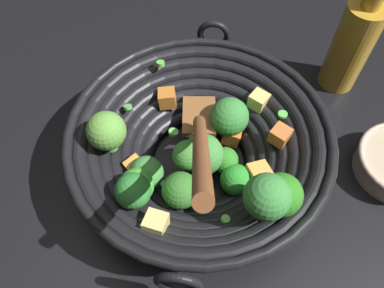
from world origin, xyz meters
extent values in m
plane|color=black|center=(0.00, 0.00, 0.00)|extent=(4.00, 4.00, 0.00)
cylinder|color=black|center=(0.00, 0.00, 0.01)|extent=(0.14, 0.14, 0.01)
torus|color=black|center=(0.00, 0.00, 0.02)|extent=(0.19, 0.19, 0.02)
torus|color=black|center=(0.00, 0.00, 0.03)|extent=(0.21, 0.21, 0.02)
torus|color=black|center=(0.00, 0.00, 0.04)|extent=(0.24, 0.24, 0.02)
torus|color=black|center=(0.00, 0.00, 0.05)|extent=(0.27, 0.27, 0.02)
torus|color=black|center=(0.00, 0.00, 0.06)|extent=(0.29, 0.29, 0.02)
torus|color=black|center=(0.00, 0.00, 0.07)|extent=(0.32, 0.32, 0.02)
torus|color=black|center=(0.00, 0.00, 0.08)|extent=(0.35, 0.35, 0.02)
torus|color=black|center=(0.00, 0.00, 0.09)|extent=(0.36, 0.36, 0.01)
torus|color=black|center=(-0.01, 0.19, 0.09)|extent=(0.05, 0.01, 0.05)
torus|color=black|center=(0.01, -0.19, 0.09)|extent=(0.05, 0.01, 0.05)
cylinder|color=#6CA34B|center=(0.06, -0.04, 0.02)|extent=(0.01, 0.02, 0.01)
sphere|color=#278427|center=(0.06, -0.04, 0.04)|extent=(0.04, 0.04, 0.04)
cylinder|color=#669C44|center=(-0.06, -0.05, 0.03)|extent=(0.02, 0.02, 0.02)
sphere|color=#3A8238|center=(-0.06, -0.05, 0.06)|extent=(0.05, 0.05, 0.05)
cylinder|color=#76B05C|center=(0.01, -0.01, 0.03)|extent=(0.03, 0.03, 0.01)
sphere|color=#3D7E37|center=(0.01, -0.01, 0.06)|extent=(0.06, 0.06, 0.06)
cylinder|color=#83C14B|center=(0.09, -0.09, 0.08)|extent=(0.02, 0.03, 0.02)
sphere|color=#347D36|center=(0.09, -0.09, 0.11)|extent=(0.06, 0.06, 0.06)
cylinder|color=#85AB5B|center=(-0.07, -0.10, 0.06)|extent=(0.02, 0.02, 0.02)
sphere|color=#2A722D|center=(-0.07, -0.10, 0.09)|extent=(0.05, 0.05, 0.05)
cylinder|color=#68A052|center=(0.04, -0.01, 0.02)|extent=(0.02, 0.02, 0.02)
sphere|color=#2C7723|center=(0.04, -0.01, 0.04)|extent=(0.04, 0.04, 0.04)
cylinder|color=#5D9643|center=(-0.12, -0.03, 0.07)|extent=(0.02, 0.02, 0.02)
sphere|color=#589339|center=(-0.12, -0.03, 0.10)|extent=(0.05, 0.05, 0.05)
cylinder|color=olive|center=(0.04, 0.06, 0.02)|extent=(0.03, 0.03, 0.02)
sphere|color=#337B34|center=(0.04, 0.06, 0.06)|extent=(0.06, 0.06, 0.06)
cylinder|color=#6AAA50|center=(-0.07, -0.08, 0.05)|extent=(0.02, 0.02, 0.02)
sphere|color=green|center=(-0.07, -0.08, 0.07)|extent=(0.05, 0.05, 0.05)
cylinder|color=#75A744|center=(-0.01, -0.07, 0.03)|extent=(0.03, 0.03, 0.02)
sphere|color=#326E27|center=(-0.01, -0.07, 0.06)|extent=(0.05, 0.05, 0.05)
cylinder|color=#6EA44F|center=(-0.01, -0.02, 0.04)|extent=(0.02, 0.02, 0.02)
sphere|color=#3D7C30|center=(-0.01, -0.02, 0.06)|extent=(0.04, 0.04, 0.04)
cylinder|color=#5A9947|center=(0.11, -0.08, 0.07)|extent=(0.03, 0.03, 0.02)
sphere|color=#2A731C|center=(0.11, -0.08, 0.10)|extent=(0.05, 0.05, 0.05)
cube|color=#C06E29|center=(-0.06, 0.08, 0.06)|extent=(0.03, 0.03, 0.03)
cube|color=#E39442|center=(0.09, -0.03, 0.04)|extent=(0.04, 0.04, 0.04)
cube|color=#CF6427|center=(0.04, 0.04, 0.03)|extent=(0.03, 0.03, 0.03)
cube|color=#D8BF68|center=(0.08, 0.09, 0.06)|extent=(0.03, 0.03, 0.03)
cube|color=#C58232|center=(-0.08, -0.04, 0.05)|extent=(0.03, 0.04, 0.03)
cube|color=#D8C370|center=(-0.03, -0.13, 0.07)|extent=(0.03, 0.03, 0.03)
cube|color=#BD6630|center=(0.11, 0.03, 0.07)|extent=(0.03, 0.03, 0.03)
cylinder|color=#56B247|center=(-0.11, 0.04, 0.07)|extent=(0.02, 0.02, 0.01)
cylinder|color=#99D166|center=(-0.03, -0.11, 0.06)|extent=(0.02, 0.02, 0.01)
cylinder|color=#99D166|center=(0.11, -0.07, 0.09)|extent=(0.02, 0.02, 0.01)
cylinder|color=#56B247|center=(-0.04, 0.03, 0.04)|extent=(0.02, 0.02, 0.01)
cylinder|color=#6BC651|center=(0.02, -0.04, 0.04)|extent=(0.01, 0.01, 0.01)
cylinder|color=#56B247|center=(-0.08, 0.11, 0.09)|extent=(0.01, 0.02, 0.01)
cylinder|color=#99D166|center=(-0.01, 0.07, 0.03)|extent=(0.02, 0.02, 0.00)
cylinder|color=#6BC651|center=(0.05, -0.10, 0.06)|extent=(0.02, 0.02, 0.01)
cylinder|color=#56B247|center=(0.11, 0.05, 0.09)|extent=(0.01, 0.01, 0.00)
cube|color=brown|center=(-0.01, 0.06, 0.05)|extent=(0.06, 0.08, 0.01)
cylinder|color=brown|center=(0.01, -0.07, 0.15)|extent=(0.05, 0.21, 0.19)
cylinder|color=#AD7F23|center=(0.21, 0.21, 0.08)|extent=(0.06, 0.06, 0.16)
camera|label=1|loc=(0.04, -0.28, 0.50)|focal=35.05mm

